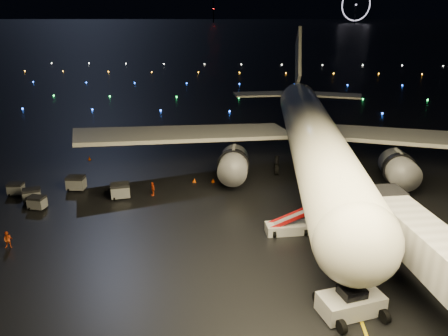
{
  "coord_description": "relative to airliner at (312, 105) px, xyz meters",
  "views": [
    {
      "loc": [
        3.53,
        -32.93,
        21.41
      ],
      "look_at": [
        0.87,
        12.0,
        5.0
      ],
      "focal_mm": 35.0,
      "sensor_mm": 36.0,
      "label": 1
    }
  ],
  "objects": [
    {
      "name": "baggage_cart_1",
      "position": [
        -30.01,
        -9.51,
        -8.27
      ],
      "size": [
        2.17,
        1.53,
        1.83
      ],
      "primitive_type": "cube",
      "rotation": [
        0.0,
        0.0,
        0.01
      ],
      "color": "gray",
      "rests_on": "ground"
    },
    {
      "name": "baggage_cart_2",
      "position": [
        -32.35,
        -15.19,
        -8.41
      ],
      "size": [
        1.99,
        1.53,
        1.54
      ],
      "primitive_type": "cube",
      "rotation": [
        0.0,
        0.0,
        -0.15
      ],
      "color": "gray",
      "rests_on": "ground"
    },
    {
      "name": "crew_c",
      "position": [
        -20.06,
        -10.61,
        -8.3
      ],
      "size": [
        0.89,
        1.1,
        1.75
      ],
      "primitive_type": "imported",
      "rotation": [
        0.0,
        0.0,
        -1.04
      ],
      "color": "#F2551A",
      "rests_on": "ground"
    },
    {
      "name": "safety_cone_2",
      "position": [
        -15.57,
        -6.02,
        -8.91
      ],
      "size": [
        0.59,
        0.59,
        0.54
      ],
      "primitive_type": "cone",
      "rotation": [
        0.0,
        0.0,
        -0.29
      ],
      "color": "#F64D03",
      "rests_on": "ground"
    },
    {
      "name": "crew_b",
      "position": [
        -31.12,
        -23.76,
        -8.32
      ],
      "size": [
        0.97,
        0.83,
        1.71
      ],
      "primitive_type": "imported",
      "rotation": [
        0.0,
        0.0,
        0.25
      ],
      "color": "#F2551A",
      "rests_on": "ground"
    },
    {
      "name": "baggage_cart_3",
      "position": [
        -33.86,
        -13.32,
        -8.36
      ],
      "size": [
        2.31,
        2.01,
        1.65
      ],
      "primitive_type": "cube",
      "rotation": [
        0.0,
        0.0,
        0.4
      ],
      "color": "gray",
      "rests_on": "ground"
    },
    {
      "name": "safety_cone_1",
      "position": [
        -10.96,
        0.37,
        -8.92
      ],
      "size": [
        0.52,
        0.52,
        0.53
      ],
      "primitive_type": "cone",
      "rotation": [
        0.0,
        0.0,
        -0.12
      ],
      "color": "#F64D03",
      "rests_on": "ground"
    },
    {
      "name": "baggage_cart_4",
      "position": [
        -36.79,
        -11.41,
        -8.43
      ],
      "size": [
        1.87,
        1.38,
        1.51
      ],
      "primitive_type": "cube",
      "rotation": [
        0.0,
        0.0,
        0.08
      ],
      "color": "gray",
      "rests_on": "ground"
    },
    {
      "name": "safety_cone_3",
      "position": [
        -32.46,
        1.97,
        -8.91
      ],
      "size": [
        0.59,
        0.59,
        0.55
      ],
      "primitive_type": "cone",
      "rotation": [
        0.0,
        0.0,
        -0.27
      ],
      "color": "#F64D03",
      "rests_on": "ground"
    },
    {
      "name": "ferris_wheel",
      "position": [
        157.97,
        693.96,
        16.82
      ],
      "size": [
        49.33,
        16.8,
        52.0
      ],
      "primitive_type": null,
      "rotation": [
        0.0,
        0.0,
        0.26
      ],
      "color": "black",
      "rests_on": "ground"
    },
    {
      "name": "taxiway_lights",
      "position": [
        -12.03,
        79.96,
        -9.0
      ],
      "size": [
        164.0,
        92.0,
        0.36
      ],
      "primitive_type": null,
      "color": "black",
      "rests_on": "ground"
    },
    {
      "name": "ground",
      "position": [
        -12.03,
        273.96,
        -9.18
      ],
      "size": [
        2000.0,
        2000.0,
        0.0
      ],
      "primitive_type": "plane",
      "color": "black",
      "rests_on": "ground"
    },
    {
      "name": "baggage_cart_0",
      "position": [
        -23.76,
        -11.66,
        -8.25
      ],
      "size": [
        2.56,
        2.12,
        1.87
      ],
      "primitive_type": "cube",
      "rotation": [
        0.0,
        0.0,
        0.3
      ],
      "color": "gray",
      "rests_on": "ground"
    },
    {
      "name": "lane_centre",
      "position": [
        -0.03,
        -11.04,
        -9.17
      ],
      "size": [
        0.25,
        80.0,
        0.02
      ],
      "primitive_type": "cube",
      "color": "#D8BA0B",
      "rests_on": "ground"
    },
    {
      "name": "belt_loader",
      "position": [
        -4.36,
        -19.14,
        -7.58
      ],
      "size": [
        6.81,
        2.95,
        3.2
      ],
      "primitive_type": null,
      "rotation": [
        0.0,
        0.0,
        0.18
      ],
      "color": "silver",
      "rests_on": "ground"
    },
    {
      "name": "radio_mast",
      "position": [
        -72.03,
        713.96,
        22.82
      ],
      "size": [
        1.8,
        1.8,
        64.0
      ],
      "primitive_type": "cylinder",
      "color": "black",
      "rests_on": "ground"
    },
    {
      "name": "airliner",
      "position": [
        0.0,
        0.0,
        0.0
      ],
      "size": [
        65.96,
        62.78,
        18.36
      ],
      "primitive_type": null,
      "rotation": [
        0.0,
        0.0,
        -0.02
      ],
      "color": "white",
      "rests_on": "ground"
    },
    {
      "name": "safety_cone_0",
      "position": [
        -13.11,
        -5.85,
        -8.93
      ],
      "size": [
        0.59,
        0.59,
        0.51
      ],
      "primitive_type": "cone",
      "rotation": [
        0.0,
        0.0,
        -0.42
      ],
      "color": "#F64D03",
      "rests_on": "ground"
    },
    {
      "name": "pushback_tug",
      "position": [
        -0.7,
        -31.45,
        -8.06
      ],
      "size": [
        5.27,
        4.0,
        2.24
      ],
      "primitive_type": "cube",
      "rotation": [
        0.0,
        0.0,
        0.37
      ],
      "color": "silver",
      "rests_on": "ground"
    }
  ]
}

